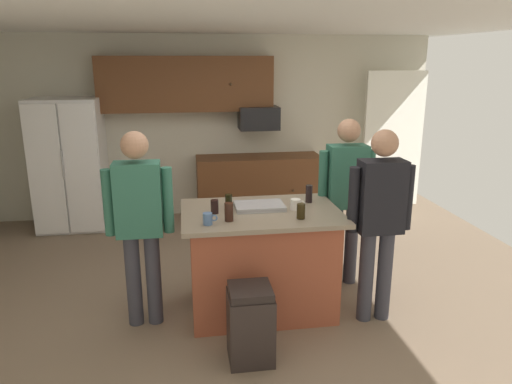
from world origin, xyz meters
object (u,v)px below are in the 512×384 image
(kitchen_island, at_px, (261,260))
(tumbler_amber, at_px, (229,201))
(glass_stout_tall, at_px, (215,207))
(mug_blue_stoneware, at_px, (296,204))
(mug_ceramic_white, at_px, (208,219))
(trash_bin, at_px, (250,324))
(glass_pilsner, at_px, (301,211))
(glass_short_whisky, at_px, (309,194))
(person_guest_right, at_px, (346,191))
(person_elder_center, at_px, (380,214))
(glass_dark_ale, at_px, (229,212))
(refrigerator, at_px, (70,165))
(person_guest_left, at_px, (139,217))
(serving_tray, at_px, (259,206))
(microwave_over_range, at_px, (259,118))

(kitchen_island, bearing_deg, tumbler_amber, 154.60)
(glass_stout_tall, distance_m, mug_blue_stoneware, 0.72)
(mug_ceramic_white, distance_m, mug_blue_stoneware, 0.84)
(tumbler_amber, relative_size, trash_bin, 0.21)
(glass_pilsner, height_order, glass_short_whisky, glass_short_whisky)
(person_guest_right, relative_size, glass_short_whisky, 10.32)
(person_elder_center, distance_m, trash_bin, 1.43)
(glass_stout_tall, xyz_separation_m, mug_ceramic_white, (-0.07, -0.29, -0.01))
(glass_dark_ale, distance_m, mug_blue_stoneware, 0.66)
(mug_ceramic_white, distance_m, trash_bin, 0.89)
(glass_pilsner, height_order, tumbler_amber, glass_pilsner)
(glass_pilsner, distance_m, mug_blue_stoneware, 0.25)
(mug_blue_stoneware, bearing_deg, refrigerator, 133.32)
(refrigerator, height_order, glass_dark_ale, refrigerator)
(person_guest_left, relative_size, glass_dark_ale, 10.92)
(refrigerator, bearing_deg, mug_blue_stoneware, -46.68)
(kitchen_island, xyz_separation_m, glass_dark_ale, (-0.31, -0.23, 0.55))
(person_guest_left, xyz_separation_m, person_guest_right, (1.97, 0.50, 0.00))
(person_guest_left, relative_size, person_elder_center, 1.00)
(mug_blue_stoneware, height_order, trash_bin, mug_blue_stoneware)
(person_elder_center, distance_m, mug_ceramic_white, 1.45)
(person_guest_left, xyz_separation_m, glass_dark_ale, (0.74, -0.13, 0.05))
(glass_dark_ale, distance_m, serving_tray, 0.43)
(glass_dark_ale, distance_m, mug_ceramic_white, 0.19)
(microwave_over_range, distance_m, person_elder_center, 3.17)
(glass_stout_tall, height_order, serving_tray, glass_stout_tall)
(trash_bin, bearing_deg, glass_stout_tall, 105.21)
(refrigerator, distance_m, glass_stout_tall, 3.19)
(person_guest_left, height_order, glass_dark_ale, person_guest_left)
(person_guest_left, distance_m, mug_ceramic_white, 0.60)
(kitchen_island, distance_m, mug_ceramic_white, 0.77)
(glass_stout_tall, height_order, glass_dark_ale, glass_dark_ale)
(microwave_over_range, height_order, person_elder_center, person_elder_center)
(microwave_over_range, height_order, mug_blue_stoneware, microwave_over_range)
(microwave_over_range, relative_size, serving_tray, 1.27)
(refrigerator, relative_size, trash_bin, 2.90)
(microwave_over_range, xyz_separation_m, glass_short_whisky, (0.07, -2.56, -0.41))
(person_guest_right, height_order, serving_tray, person_guest_right)
(glass_short_whisky, bearing_deg, person_guest_left, -169.41)
(microwave_over_range, xyz_separation_m, mug_blue_stoneware, (-0.10, -2.77, -0.44))
(kitchen_island, distance_m, serving_tray, 0.50)
(person_guest_right, bearing_deg, kitchen_island, -0.00)
(person_elder_center, height_order, serving_tray, person_elder_center)
(glass_pilsner, relative_size, mug_ceramic_white, 1.07)
(mug_blue_stoneware, distance_m, trash_bin, 1.15)
(mug_ceramic_white, distance_m, glass_short_whisky, 1.09)
(glass_pilsner, distance_m, glass_dark_ale, 0.61)
(glass_pilsner, xyz_separation_m, mug_ceramic_white, (-0.78, -0.03, -0.01))
(person_guest_right, relative_size, tumbler_amber, 13.47)
(glass_stout_tall, bearing_deg, glass_dark_ale, -64.76)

